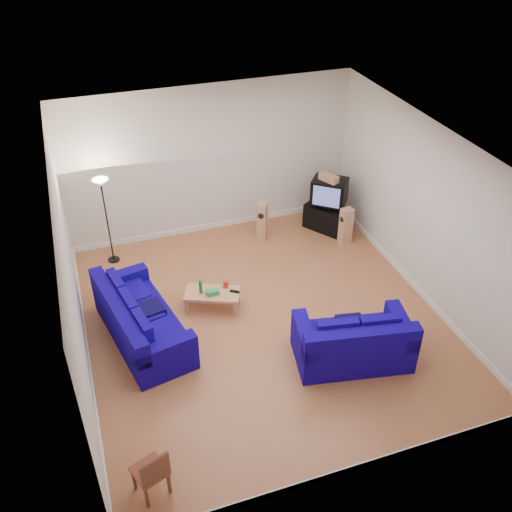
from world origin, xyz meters
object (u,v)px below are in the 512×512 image
object	(u,v)px
sofa_loveseat	(353,344)
coffee_table	(212,295)
sofa_three_seat	(139,323)
television	(329,191)
tv_stand	(326,218)

from	to	relation	value
sofa_loveseat	coffee_table	bearing A→B (deg)	142.34
sofa_three_seat	television	xyz separation A→B (m)	(4.43, 2.18, 0.60)
sofa_loveseat	tv_stand	size ratio (longest dim) A/B	2.16
coffee_table	television	distance (m)	3.62
sofa_loveseat	coffee_table	xyz separation A→B (m)	(-1.77, 1.99, -0.04)
sofa_three_seat	coffee_table	distance (m)	1.41
sofa_three_seat	sofa_loveseat	size ratio (longest dim) A/B	1.24
television	coffee_table	bearing A→B (deg)	-110.74
sofa_loveseat	coffee_table	size ratio (longest dim) A/B	1.80
sofa_loveseat	television	world-z (taller)	television
sofa_three_seat	sofa_loveseat	bearing A→B (deg)	51.37
sofa_three_seat	television	world-z (taller)	television
coffee_table	television	world-z (taller)	television
television	tv_stand	bearing A→B (deg)	170.14
sofa_three_seat	television	bearing A→B (deg)	104.80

